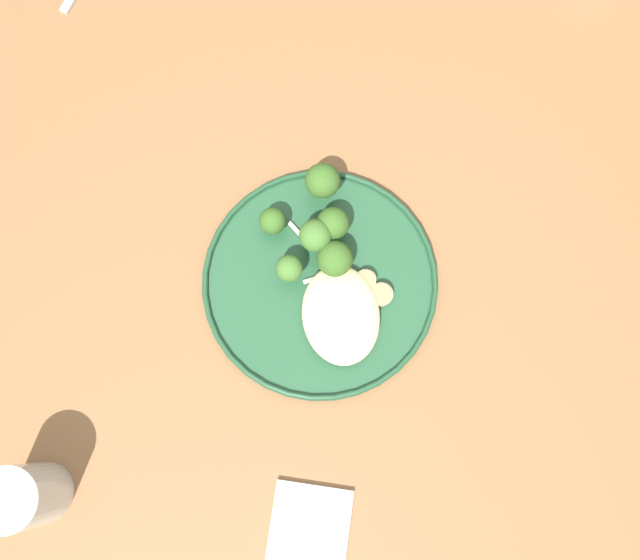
# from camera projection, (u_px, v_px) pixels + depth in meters

# --- Properties ---
(ground) EXTENTS (6.00, 6.00, 0.00)m
(ground) POSITION_uv_depth(u_px,v_px,m) (332.00, 339.00, 1.58)
(ground) COLOR #2D2B28
(wooden_dining_table) EXTENTS (1.40, 1.00, 0.74)m
(wooden_dining_table) POSITION_uv_depth(u_px,v_px,m) (340.00, 271.00, 0.93)
(wooden_dining_table) COLOR brown
(wooden_dining_table) RESTS_ON ground
(dinner_plate) EXTENTS (0.29, 0.29, 0.02)m
(dinner_plate) POSITION_uv_depth(u_px,v_px,m) (320.00, 282.00, 0.84)
(dinner_plate) COLOR #235133
(dinner_plate) RESTS_ON wooden_dining_table
(noodle_bed) EXTENTS (0.12, 0.09, 0.03)m
(noodle_bed) POSITION_uv_depth(u_px,v_px,m) (341.00, 315.00, 0.81)
(noodle_bed) COLOR beige
(noodle_bed) RESTS_ON dinner_plate
(seared_scallop_rear_pale) EXTENTS (0.02, 0.02, 0.02)m
(seared_scallop_rear_pale) POSITION_uv_depth(u_px,v_px,m) (350.00, 307.00, 0.82)
(seared_scallop_rear_pale) COLOR beige
(seared_scallop_rear_pale) RESTS_ON dinner_plate
(seared_scallop_front_small) EXTENTS (0.03, 0.03, 0.02)m
(seared_scallop_front_small) POSITION_uv_depth(u_px,v_px,m) (335.00, 300.00, 0.82)
(seared_scallop_front_small) COLOR #DBB77A
(seared_scallop_front_small) RESTS_ON dinner_plate
(seared_scallop_left_edge) EXTENTS (0.03, 0.03, 0.01)m
(seared_scallop_left_edge) POSITION_uv_depth(u_px,v_px,m) (381.00, 294.00, 0.82)
(seared_scallop_left_edge) COLOR #E5C689
(seared_scallop_left_edge) RESTS_ON dinner_plate
(seared_scallop_large_seared) EXTENTS (0.03, 0.03, 0.01)m
(seared_scallop_large_seared) POSITION_uv_depth(u_px,v_px,m) (366.00, 280.00, 0.83)
(seared_scallop_large_seared) COLOR #E5C689
(seared_scallop_large_seared) RESTS_ON dinner_plate
(broccoli_floret_near_rim) EXTENTS (0.03, 0.03, 0.05)m
(broccoli_floret_near_rim) POSITION_uv_depth(u_px,v_px,m) (273.00, 221.00, 0.83)
(broccoli_floret_near_rim) COLOR #7A994C
(broccoli_floret_near_rim) RESTS_ON dinner_plate
(broccoli_floret_right_tilted) EXTENTS (0.03, 0.03, 0.05)m
(broccoli_floret_right_tilted) POSITION_uv_depth(u_px,v_px,m) (289.00, 269.00, 0.81)
(broccoli_floret_right_tilted) COLOR #89A356
(broccoli_floret_right_tilted) RESTS_ON dinner_plate
(broccoli_floret_center_pile) EXTENTS (0.04, 0.04, 0.06)m
(broccoli_floret_center_pile) POSITION_uv_depth(u_px,v_px,m) (315.00, 236.00, 0.81)
(broccoli_floret_center_pile) COLOR #7A994C
(broccoli_floret_center_pile) RESTS_ON dinner_plate
(broccoli_floret_split_head) EXTENTS (0.04, 0.04, 0.06)m
(broccoli_floret_split_head) POSITION_uv_depth(u_px,v_px,m) (333.00, 224.00, 0.82)
(broccoli_floret_split_head) COLOR #89A356
(broccoli_floret_split_head) RESTS_ON dinner_plate
(broccoli_floret_front_edge) EXTENTS (0.04, 0.04, 0.07)m
(broccoli_floret_front_edge) POSITION_uv_depth(u_px,v_px,m) (323.00, 181.00, 0.82)
(broccoli_floret_front_edge) COLOR #89A356
(broccoli_floret_front_edge) RESTS_ON dinner_plate
(broccoli_floret_small_sprig) EXTENTS (0.04, 0.04, 0.06)m
(broccoli_floret_small_sprig) POSITION_uv_depth(u_px,v_px,m) (335.00, 259.00, 0.81)
(broccoli_floret_small_sprig) COLOR #7A994C
(broccoli_floret_small_sprig) RESTS_ON dinner_plate
(onion_sliver_curled_piece) EXTENTS (0.04, 0.03, 0.00)m
(onion_sliver_curled_piece) POSITION_uv_depth(u_px,v_px,m) (302.00, 236.00, 0.85)
(onion_sliver_curled_piece) COLOR silver
(onion_sliver_curled_piece) RESTS_ON dinner_plate
(onion_sliver_long_sliver) EXTENTS (0.01, 0.05, 0.00)m
(onion_sliver_long_sliver) POSITION_uv_depth(u_px,v_px,m) (321.00, 277.00, 0.84)
(onion_sliver_long_sliver) COLOR silver
(onion_sliver_long_sliver) RESTS_ON dinner_plate
(water_glass) EXTENTS (0.07, 0.07, 0.10)m
(water_glass) POSITION_uv_depth(u_px,v_px,m) (28.00, 496.00, 0.75)
(water_glass) COLOR silver
(water_glass) RESTS_ON wooden_dining_table
(folded_napkin) EXTENTS (0.17, 0.13, 0.01)m
(folded_napkin) POSITION_uv_depth(u_px,v_px,m) (306.00, 553.00, 0.77)
(folded_napkin) COLOR white
(folded_napkin) RESTS_ON wooden_dining_table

